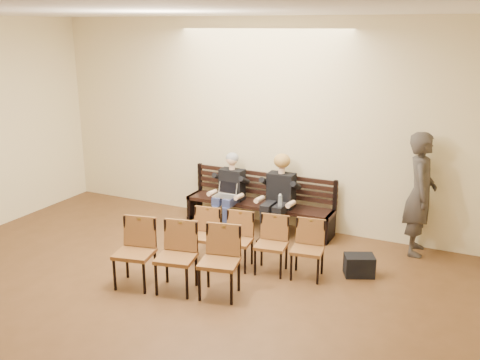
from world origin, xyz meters
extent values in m
cube|color=beige|center=(0.00, 5.00, 1.75)|extent=(8.00, 0.02, 3.50)
cube|color=white|center=(0.00, 0.00, 3.50)|extent=(8.00, 10.00, 0.02)
cube|color=black|center=(0.10, 4.65, 0.23)|extent=(2.60, 0.90, 0.45)
cube|color=silver|center=(-0.40, 4.35, 0.57)|extent=(0.36, 0.30, 0.25)
cylinder|color=silver|center=(0.64, 4.25, 0.56)|extent=(0.08, 0.08, 0.21)
cube|color=black|center=(2.09, 3.59, 0.15)|extent=(0.48, 0.42, 0.30)
imported|color=#35302B|center=(2.68, 4.75, 1.08)|extent=(0.61, 0.85, 2.16)
cube|color=brown|center=(0.70, 3.12, 0.40)|extent=(1.99, 0.69, 0.80)
cube|color=brown|center=(0.05, 2.12, 0.46)|extent=(1.71, 0.82, 0.91)
camera|label=1|loc=(3.54, -3.24, 3.35)|focal=40.00mm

